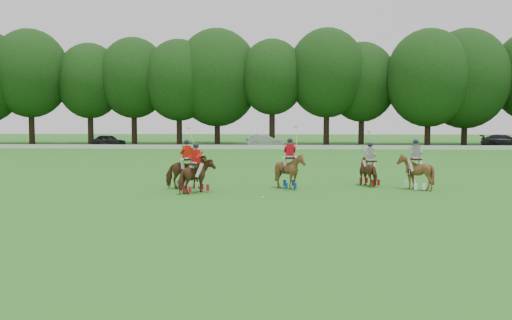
{
  "coord_description": "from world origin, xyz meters",
  "views": [
    {
      "loc": [
        1.6,
        -22.08,
        3.39
      ],
      "look_at": [
        0.25,
        4.2,
        1.4
      ],
      "focal_mm": 40.0,
      "sensor_mm": 36.0,
      "label": 1
    }
  ],
  "objects_px": {
    "polo_red_a": "(196,175)",
    "polo_ball": "(264,197)",
    "car_mid": "(265,141)",
    "polo_stripe_b": "(415,171)",
    "polo_stripe_a": "(370,171)",
    "polo_red_b": "(187,171)",
    "polo_red_c": "(290,171)",
    "car_right": "(504,141)",
    "car_left": "(108,140)"
  },
  "relations": [
    {
      "from": "car_left",
      "to": "polo_red_a",
      "type": "distance_m",
      "value": 42.84
    },
    {
      "from": "polo_red_a",
      "to": "polo_red_b",
      "type": "xyz_separation_m",
      "value": [
        -0.65,
        1.43,
        0.04
      ]
    },
    {
      "from": "polo_red_a",
      "to": "polo_ball",
      "type": "distance_m",
      "value": 3.45
    },
    {
      "from": "polo_red_a",
      "to": "polo_red_c",
      "type": "distance_m",
      "value": 4.54
    },
    {
      "from": "car_mid",
      "to": "polo_stripe_a",
      "type": "relative_size",
      "value": 1.56
    },
    {
      "from": "polo_ball",
      "to": "polo_stripe_a",
      "type": "bearing_deg",
      "value": 42.04
    },
    {
      "from": "polo_red_c",
      "to": "polo_ball",
      "type": "relative_size",
      "value": 32.58
    },
    {
      "from": "car_mid",
      "to": "car_right",
      "type": "distance_m",
      "value": 26.66
    },
    {
      "from": "car_mid",
      "to": "polo_stripe_a",
      "type": "distance_m",
      "value": 37.0
    },
    {
      "from": "car_right",
      "to": "polo_red_c",
      "type": "bearing_deg",
      "value": 158.47
    },
    {
      "from": "car_mid",
      "to": "polo_red_c",
      "type": "bearing_deg",
      "value": 169.18
    },
    {
      "from": "polo_ball",
      "to": "polo_red_b",
      "type": "bearing_deg",
      "value": 142.6
    },
    {
      "from": "polo_red_b",
      "to": "polo_stripe_a",
      "type": "xyz_separation_m",
      "value": [
        8.77,
        1.72,
        -0.07
      ]
    },
    {
      "from": "polo_stripe_a",
      "to": "polo_ball",
      "type": "bearing_deg",
      "value": -137.96
    },
    {
      "from": "polo_stripe_b",
      "to": "polo_ball",
      "type": "relative_size",
      "value": 26.13
    },
    {
      "from": "car_mid",
      "to": "polo_red_b",
      "type": "distance_m",
      "value": 38.21
    },
    {
      "from": "polo_red_c",
      "to": "polo_red_b",
      "type": "bearing_deg",
      "value": -176.05
    },
    {
      "from": "polo_stripe_a",
      "to": "polo_stripe_b",
      "type": "xyz_separation_m",
      "value": [
        1.91,
        -1.34,
        0.09
      ]
    },
    {
      "from": "car_right",
      "to": "polo_stripe_a",
      "type": "height_order",
      "value": "polo_stripe_a"
    },
    {
      "from": "polo_stripe_b",
      "to": "polo_red_a",
      "type": "bearing_deg",
      "value": -169.79
    },
    {
      "from": "polo_red_b",
      "to": "polo_stripe_a",
      "type": "relative_size",
      "value": 1.07
    },
    {
      "from": "polo_red_b",
      "to": "polo_red_c",
      "type": "height_order",
      "value": "polo_red_c"
    },
    {
      "from": "polo_red_a",
      "to": "polo_red_c",
      "type": "bearing_deg",
      "value": 22.89
    },
    {
      "from": "polo_red_a",
      "to": "polo_red_c",
      "type": "height_order",
      "value": "polo_red_c"
    },
    {
      "from": "car_mid",
      "to": "polo_red_a",
      "type": "height_order",
      "value": "polo_red_a"
    },
    {
      "from": "car_left",
      "to": "polo_red_a",
      "type": "height_order",
      "value": "polo_red_a"
    },
    {
      "from": "polo_red_b",
      "to": "polo_stripe_a",
      "type": "distance_m",
      "value": 8.94
    },
    {
      "from": "car_mid",
      "to": "polo_stripe_b",
      "type": "bearing_deg",
      "value": 177.86
    },
    {
      "from": "car_right",
      "to": "polo_stripe_b",
      "type": "bearing_deg",
      "value": 165.18
    },
    {
      "from": "car_right",
      "to": "polo_red_a",
      "type": "height_order",
      "value": "polo_red_a"
    },
    {
      "from": "polo_stripe_b",
      "to": "polo_ball",
      "type": "xyz_separation_m",
      "value": [
        -6.96,
        -3.22,
        -0.81
      ]
    },
    {
      "from": "polo_ball",
      "to": "car_mid",
      "type": "bearing_deg",
      "value": 92.01
    },
    {
      "from": "car_left",
      "to": "polo_red_b",
      "type": "distance_m",
      "value": 41.26
    },
    {
      "from": "car_right",
      "to": "polo_ball",
      "type": "relative_size",
      "value": 55.32
    },
    {
      "from": "car_mid",
      "to": "car_right",
      "type": "bearing_deg",
      "value": -104.68
    },
    {
      "from": "polo_stripe_a",
      "to": "polo_stripe_b",
      "type": "distance_m",
      "value": 2.33
    },
    {
      "from": "car_mid",
      "to": "polo_red_a",
      "type": "distance_m",
      "value": 39.61
    },
    {
      "from": "car_right",
      "to": "polo_ball",
      "type": "height_order",
      "value": "car_right"
    },
    {
      "from": "polo_red_c",
      "to": "polo_stripe_a",
      "type": "relative_size",
      "value": 1.09
    },
    {
      "from": "polo_red_a",
      "to": "car_right",
      "type": "bearing_deg",
      "value": 54.45
    },
    {
      "from": "polo_stripe_b",
      "to": "car_left",
      "type": "bearing_deg",
      "value": 124.97
    },
    {
      "from": "polo_red_a",
      "to": "polo_ball",
      "type": "xyz_separation_m",
      "value": [
        3.06,
        -1.41,
        -0.75
      ]
    },
    {
      "from": "car_mid",
      "to": "polo_red_a",
      "type": "relative_size",
      "value": 1.88
    },
    {
      "from": "car_right",
      "to": "polo_red_c",
      "type": "relative_size",
      "value": 1.7
    },
    {
      "from": "car_left",
      "to": "polo_red_c",
      "type": "xyz_separation_m",
      "value": [
        20.57,
        -37.81,
        0.19
      ]
    },
    {
      "from": "polo_stripe_b",
      "to": "car_mid",
      "type": "bearing_deg",
      "value": 102.54
    },
    {
      "from": "polo_red_b",
      "to": "polo_red_c",
      "type": "distance_m",
      "value": 4.85
    },
    {
      "from": "polo_stripe_a",
      "to": "car_mid",
      "type": "bearing_deg",
      "value": 100.11
    },
    {
      "from": "polo_stripe_a",
      "to": "polo_ball",
      "type": "xyz_separation_m",
      "value": [
        -5.06,
        -4.56,
        -0.72
      ]
    },
    {
      "from": "polo_red_c",
      "to": "polo_ball",
      "type": "distance_m",
      "value": 3.47
    }
  ]
}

